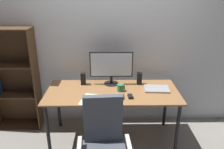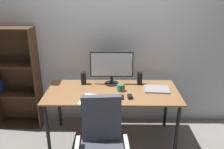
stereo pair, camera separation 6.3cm
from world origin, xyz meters
name	(u,v)px [view 1 (the left image)]	position (x,y,z in m)	size (l,w,h in m)	color
ground_plane	(112,138)	(0.00, 0.00, 0.00)	(12.00, 12.00, 0.00)	gray
back_wall	(112,40)	(0.00, 0.55, 1.30)	(6.40, 0.10, 2.60)	silver
desk	(112,96)	(0.00, 0.00, 0.66)	(1.72, 0.75, 0.74)	olive
monitor	(111,66)	(-0.01, 0.23, 1.01)	(0.59, 0.20, 0.46)	black
keyboard	(112,97)	(-0.01, -0.19, 0.75)	(0.29, 0.11, 0.02)	black
mouse	(130,96)	(0.22, -0.19, 0.76)	(0.06, 0.10, 0.03)	black
coffee_mug	(120,88)	(0.10, 0.01, 0.79)	(0.10, 0.09, 0.09)	#387F51
laptop	(157,89)	(0.59, 0.04, 0.75)	(0.32, 0.23, 0.02)	#99999E
speaker_left	(83,79)	(-0.40, 0.23, 0.82)	(0.06, 0.07, 0.17)	black
speaker_right	(139,78)	(0.38, 0.23, 0.82)	(0.06, 0.07, 0.17)	black
paper_sheet	(90,99)	(-0.27, -0.23, 0.74)	(0.21, 0.30, 0.00)	white
bookshelf	(13,80)	(-1.44, 0.38, 0.75)	(0.69, 0.28, 1.51)	#4C331E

